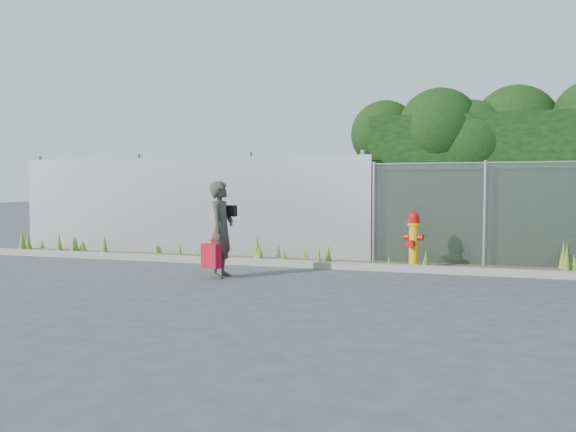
{
  "coord_description": "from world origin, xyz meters",
  "views": [
    {
      "loc": [
        2.71,
        -8.49,
        1.54
      ],
      "look_at": [
        -0.3,
        1.4,
        1.0
      ],
      "focal_mm": 35.0,
      "sensor_mm": 36.0,
      "label": 1
    }
  ],
  "objects": [
    {
      "name": "ground",
      "position": [
        0.0,
        0.0,
        0.0
      ],
      "size": [
        80.0,
        80.0,
        0.0
      ],
      "primitive_type": "plane",
      "color": "#3E3E41",
      "rests_on": "ground"
    },
    {
      "name": "red_tote_bag",
      "position": [
        -1.23,
        0.05,
        0.38
      ],
      "size": [
        0.36,
        0.13,
        0.48
      ],
      "rotation": [
        0.0,
        0.0,
        -0.4
      ],
      "color": "#B60A2A"
    },
    {
      "name": "hedge",
      "position": [
        4.29,
        4.02,
        2.11
      ],
      "size": [
        7.84,
        2.12,
        3.84
      ],
      "color": "black",
      "rests_on": "ground"
    },
    {
      "name": "corrugated_fence",
      "position": [
        -3.25,
        3.01,
        1.1
      ],
      "size": [
        8.5,
        0.21,
        2.3
      ],
      "color": "silver",
      "rests_on": "ground"
    },
    {
      "name": "chainlink_fence",
      "position": [
        4.25,
        3.0,
        1.03
      ],
      "size": [
        6.5,
        0.07,
        2.05
      ],
      "color": "gray",
      "rests_on": "ground"
    },
    {
      "name": "fire_hydrant",
      "position": [
        1.92,
        2.2,
        0.53
      ],
      "size": [
        0.37,
        0.33,
        1.09
      ],
      "rotation": [
        0.0,
        0.0,
        -0.33
      ],
      "color": "#E7A40C",
      "rests_on": "ground"
    },
    {
      "name": "black_shoulder_bag",
      "position": [
        -1.04,
        0.37,
        1.13
      ],
      "size": [
        0.26,
        0.11,
        0.19
      ],
      "rotation": [
        0.0,
        0.0,
        -0.1
      ],
      "color": "black"
    },
    {
      "name": "weed_strip",
      "position": [
        -1.22,
        2.41,
        0.12
      ],
      "size": [
        16.0,
        1.35,
        0.55
      ],
      "color": "#49402A",
      "rests_on": "ground"
    },
    {
      "name": "curb",
      "position": [
        0.0,
        1.8,
        0.06
      ],
      "size": [
        16.0,
        0.22,
        0.12
      ],
      "primitive_type": "cube",
      "color": "gray",
      "rests_on": "ground"
    },
    {
      "name": "woman",
      "position": [
        -1.13,
        0.25,
        0.82
      ],
      "size": [
        0.4,
        0.6,
        1.63
      ],
      "primitive_type": "imported",
      "rotation": [
        0.0,
        0.0,
        1.59
      ],
      "color": "#0D583E",
      "rests_on": "ground"
    }
  ]
}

